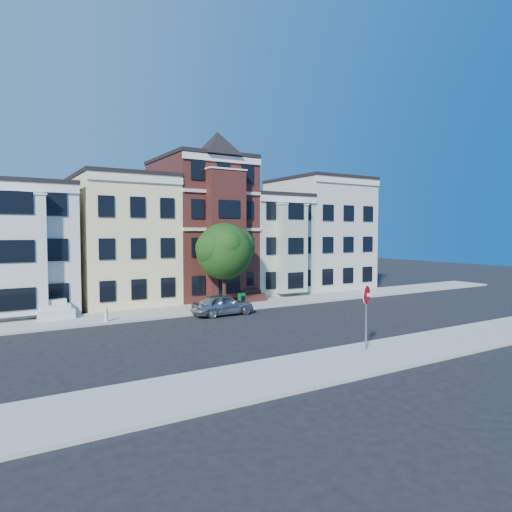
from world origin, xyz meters
TOP-DOWN VIEW (x-y plane):
  - ground at (0.00, 0.00)m, footprint 120.00×120.00m
  - far_sidewalk at (0.00, 8.00)m, footprint 60.00×4.00m
  - near_sidewalk at (0.00, -8.00)m, footprint 60.00×4.00m
  - house_white at (-15.00, 14.50)m, footprint 8.00×9.00m
  - house_yellow at (-7.00, 14.50)m, footprint 7.00×9.00m
  - house_brown at (0.00, 14.50)m, footprint 7.00×9.00m
  - house_green at (6.50, 14.50)m, footprint 6.00×9.00m
  - house_cream at (13.50, 14.50)m, footprint 8.00×9.00m
  - street_tree at (-1.13, 7.67)m, footprint 8.16×8.16m
  - parked_car at (-2.54, 5.20)m, footprint 4.40×1.82m
  - newspaper_box at (-0.05, 6.91)m, footprint 0.48×0.44m
  - fire_hydrant at (-10.21, 6.30)m, footprint 0.33×0.33m
  - stop_sign at (-1.30, -7.26)m, footprint 0.98×0.19m

SIDE VIEW (x-z plane):
  - ground at x=0.00m, z-range 0.00..0.00m
  - far_sidewalk at x=0.00m, z-range 0.00..0.15m
  - near_sidewalk at x=0.00m, z-range 0.00..0.15m
  - fire_hydrant at x=-10.21m, z-range 0.15..0.88m
  - newspaper_box at x=-0.05m, z-range 0.15..1.16m
  - parked_car at x=-2.54m, z-range 0.00..1.49m
  - stop_sign at x=-1.30m, z-range 0.15..3.68m
  - street_tree at x=-1.13m, z-range 0.15..7.96m
  - house_white at x=-15.00m, z-range 0.00..9.00m
  - house_green at x=6.50m, z-range 0.00..9.00m
  - house_yellow at x=-7.00m, z-range 0.00..10.00m
  - house_cream at x=13.50m, z-range 0.00..11.00m
  - house_brown at x=0.00m, z-range 0.00..12.00m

